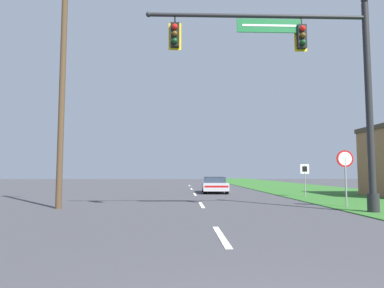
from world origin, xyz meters
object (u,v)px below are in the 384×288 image
car_ahead (214,185)px  signal_mast (316,78)px  route_sign_post (305,173)px  utility_pole_near (62,84)px  stop_sign (345,165)px

car_ahead → signal_mast: bearing=-78.4°
car_ahead → route_sign_post: size_ratio=2.30×
signal_mast → car_ahead: size_ratio=1.93×
car_ahead → utility_pole_near: bearing=-124.7°
stop_sign → utility_pole_near: bearing=-179.7°
route_sign_post → utility_pole_near: (-13.08, -6.35, 3.94)m
car_ahead → stop_sign: size_ratio=1.86×
utility_pole_near → route_sign_post: bearing=25.9°
car_ahead → stop_sign: (4.78, -11.25, 1.26)m
route_sign_post → utility_pole_near: 15.06m
route_sign_post → car_ahead: bearing=136.5°
car_ahead → utility_pole_near: 14.60m
signal_mast → car_ahead: bearing=101.6°
stop_sign → route_sign_post: stop_sign is taller
utility_pole_near → signal_mast: bearing=-10.9°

